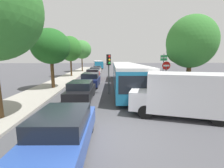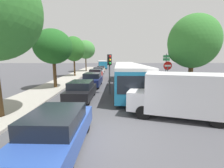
% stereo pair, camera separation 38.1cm
% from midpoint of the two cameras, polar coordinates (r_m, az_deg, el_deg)
% --- Properties ---
extents(ground_plane, '(200.00, 200.00, 0.00)m').
position_cam_midpoint_polar(ground_plane, '(6.33, -0.62, -19.18)').
color(ground_plane, '#47474C').
extents(kerb_strip_left, '(3.20, 53.15, 0.14)m').
position_cam_midpoint_polar(kerb_strip_left, '(27.88, -15.48, 3.17)').
color(kerb_strip_left, '#9E998E').
rests_on(kerb_strip_left, ground).
extents(articulated_bus, '(3.55, 16.95, 2.50)m').
position_cam_midpoint_polar(articulated_bus, '(17.01, 4.36, 4.20)').
color(articulated_bus, teal).
rests_on(articulated_bus, ground).
extents(city_bus_rear, '(3.39, 11.34, 2.40)m').
position_cam_midpoint_polar(city_bus_rear, '(48.75, -5.53, 7.66)').
color(city_bus_rear, teal).
rests_on(city_bus_rear, ground).
extents(queued_car_blue, '(1.90, 4.07, 1.39)m').
position_cam_midpoint_polar(queued_car_blue, '(5.44, -20.16, -16.55)').
color(queued_car_blue, '#284799').
rests_on(queued_car_blue, ground).
extents(queued_car_black, '(1.93, 4.14, 1.41)m').
position_cam_midpoint_polar(queued_car_black, '(11.37, -12.61, -2.44)').
color(queued_car_black, black).
rests_on(queued_car_black, ground).
extents(queued_car_navy, '(2.06, 4.40, 1.50)m').
position_cam_midpoint_polar(queued_car_navy, '(16.67, -8.75, 1.64)').
color(queued_car_navy, navy).
rests_on(queued_car_navy, ground).
extents(queued_car_red, '(2.02, 4.33, 1.47)m').
position_cam_midpoint_polar(queued_car_red, '(23.01, -7.71, 3.82)').
color(queued_car_red, '#B21E19').
rests_on(queued_car_red, ground).
extents(queued_car_silver, '(2.00, 4.29, 1.46)m').
position_cam_midpoint_polar(queued_car_silver, '(28.51, -6.79, 4.94)').
color(queued_car_silver, '#B7BABF').
rests_on(queued_car_silver, ground).
extents(queued_car_tan, '(1.89, 4.04, 1.37)m').
position_cam_midpoint_polar(queued_car_tan, '(34.89, -5.95, 5.74)').
color(queued_car_tan, tan).
rests_on(queued_car_tan, ground).
extents(white_van, '(5.36, 3.43, 2.31)m').
position_cam_midpoint_polar(white_van, '(8.62, 24.16, -3.33)').
color(white_van, silver).
rests_on(white_van, ground).
extents(traffic_light, '(0.38, 0.40, 3.40)m').
position_cam_midpoint_polar(traffic_light, '(12.82, -2.11, 7.18)').
color(traffic_light, '#56595E').
rests_on(traffic_light, ground).
extents(no_entry_sign, '(0.70, 0.08, 2.82)m').
position_cam_midpoint_polar(no_entry_sign, '(13.40, 19.07, 4.10)').
color(no_entry_sign, '#56595E').
rests_on(no_entry_sign, ground).
extents(direction_sign_post, '(0.24, 1.40, 3.60)m').
position_cam_midpoint_polar(direction_sign_post, '(18.09, 18.45, 7.59)').
color(direction_sign_post, '#56595E').
rests_on(direction_sign_post, ground).
extents(tree_left_mid, '(3.71, 3.71, 5.92)m').
position_cam_midpoint_polar(tree_left_mid, '(16.23, -22.95, 12.98)').
color(tree_left_mid, '#51381E').
rests_on(tree_left_mid, ground).
extents(tree_left_far, '(3.65, 3.65, 6.69)m').
position_cam_midpoint_polar(tree_left_far, '(26.43, -16.12, 12.52)').
color(tree_left_far, '#51381E').
rests_on(tree_left_far, ground).
extents(tree_left_distant, '(4.39, 4.39, 7.22)m').
position_cam_midpoint_polar(tree_left_distant, '(36.10, -11.65, 12.56)').
color(tree_left_distant, '#51381E').
rests_on(tree_left_distant, ground).
extents(tree_right_near, '(3.83, 3.83, 6.43)m').
position_cam_midpoint_polar(tree_right_near, '(13.85, 26.67, 13.62)').
color(tree_right_near, '#51381E').
rests_on(tree_right_near, ground).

